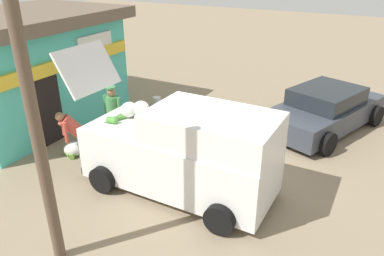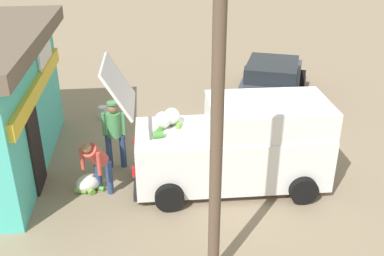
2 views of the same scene
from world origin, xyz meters
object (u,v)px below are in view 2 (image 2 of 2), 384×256
vendor_standing (114,130)px  unloaded_banana_pile (88,183)px  parked_sedan (271,82)px  paint_bucket (103,112)px  delivery_van (238,144)px  customer_bending (97,161)px

vendor_standing → unloaded_banana_pile: bearing=148.7°
parked_sedan → paint_bucket: 5.66m
vendor_standing → parked_sedan: bearing=-51.8°
vendor_standing → unloaded_banana_pile: 1.44m
delivery_van → unloaded_banana_pile: bearing=89.4°
customer_bending → parked_sedan: bearing=-46.1°
parked_sedan → paint_bucket: parked_sedan is taller
delivery_van → customer_bending: 3.18m
delivery_van → vendor_standing: 3.02m
customer_bending → unloaded_banana_pile: (0.20, 0.27, -0.68)m
parked_sedan → vendor_standing: bearing=128.2°
vendor_standing → customer_bending: 1.26m
delivery_van → customer_bending: bearing=92.9°
delivery_van → parked_sedan: (4.98, -2.18, -0.38)m
delivery_van → customer_bending: (-0.16, 3.17, -0.15)m
parked_sedan → unloaded_banana_pile: 7.50m
parked_sedan → delivery_van: bearing=156.4°
delivery_van → vendor_standing: size_ratio=2.80×
vendor_standing → unloaded_banana_pile: size_ratio=2.34×
unloaded_banana_pile → vendor_standing: bearing=-31.3°
customer_bending → paint_bucket: bearing=2.9°
customer_bending → paint_bucket: (4.23, 0.21, -0.67)m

